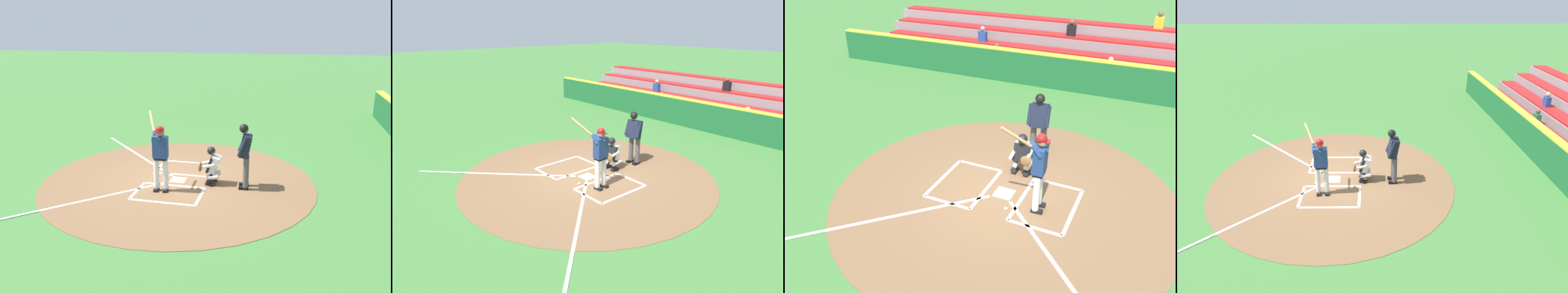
# 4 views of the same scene
# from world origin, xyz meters

# --- Properties ---
(ground_plane) EXTENTS (120.00, 120.00, 0.00)m
(ground_plane) POSITION_xyz_m (0.00, 0.00, 0.00)
(ground_plane) COLOR #427A38
(dirt_circle) EXTENTS (8.00, 8.00, 0.01)m
(dirt_circle) POSITION_xyz_m (0.00, 0.00, 0.01)
(dirt_circle) COLOR brown
(dirt_circle) RESTS_ON ground
(home_plate_and_chalk) EXTENTS (7.93, 4.91, 0.01)m
(home_plate_and_chalk) POSITION_xyz_m (0.00, 0.88, 0.01)
(home_plate_and_chalk) COLOR white
(home_plate_and_chalk) RESTS_ON dirt_circle
(batter) EXTENTS (0.91, 0.76, 2.13)m
(batter) POSITION_xyz_m (-0.87, 0.26, 1.10)
(batter) COLOR white
(batter) RESTS_ON ground
(catcher) EXTENTS (0.59, 0.60, 1.13)m
(catcher) POSITION_xyz_m (-0.06, -1.02, 0.59)
(catcher) COLOR black
(catcher) RESTS_ON ground
(plate_umpire) EXTENTS (0.60, 0.45, 1.86)m
(plate_umpire) POSITION_xyz_m (-0.14, -1.97, 1.08)
(plate_umpire) COLOR #4C4C51
(plate_umpire) RESTS_ON ground
(baseball) EXTENTS (0.07, 0.07, 0.07)m
(baseball) POSITION_xyz_m (-0.28, 0.57, 0.04)
(baseball) COLOR white
(baseball) RESTS_ON ground
(backstop_wall) EXTENTS (22.00, 0.36, 1.31)m
(backstop_wall) POSITION_xyz_m (0.00, -7.50, 0.65)
(backstop_wall) COLOR #1E6033
(backstop_wall) RESTS_ON ground
(bleacher_stand) EXTENTS (20.00, 3.40, 2.55)m
(bleacher_stand) POSITION_xyz_m (-0.00, -10.20, 0.71)
(bleacher_stand) COLOR gray
(bleacher_stand) RESTS_ON ground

